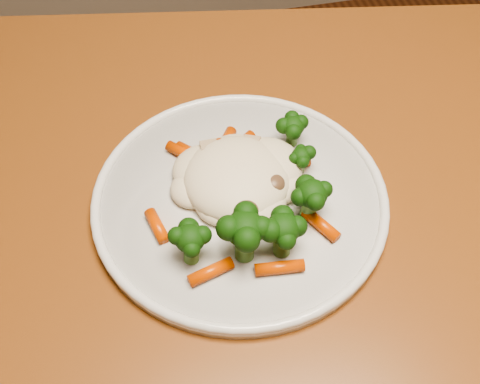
% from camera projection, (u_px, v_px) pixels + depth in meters
% --- Properties ---
extents(dining_table, '(1.19, 0.90, 0.75)m').
position_uv_depth(dining_table, '(160.00, 285.00, 0.68)').
color(dining_table, brown).
rests_on(dining_table, ground).
extents(plate, '(0.30, 0.30, 0.01)m').
position_uv_depth(plate, '(240.00, 201.00, 0.61)').
color(plate, silver).
rests_on(plate, dining_table).
extents(meal, '(0.19, 0.19, 0.05)m').
position_uv_depth(meal, '(248.00, 189.00, 0.58)').
color(meal, beige).
rests_on(meal, plate).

